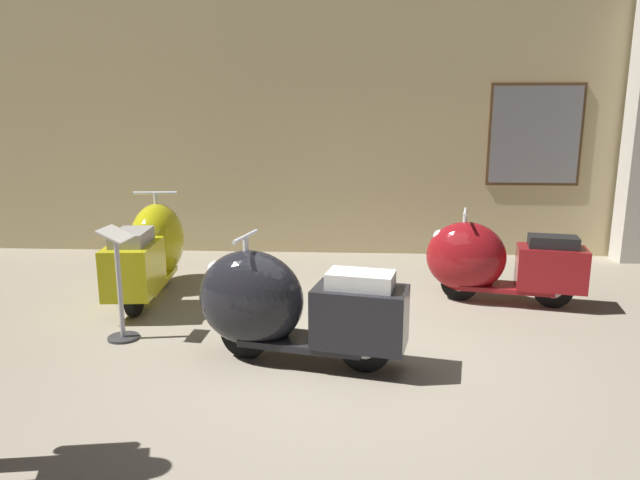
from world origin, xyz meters
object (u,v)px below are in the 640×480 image
scooter_1 (283,306)px  info_stanchion (120,294)px  scooter_0 (151,249)px  scooter_2 (491,261)px

scooter_1 → info_stanchion: bearing=-2.4°
scooter_1 → info_stanchion: 1.57m
scooter_0 → scooter_2: bearing=-96.9°
scooter_0 → info_stanchion: 1.39m
scooter_0 → scooter_2: 3.78m
scooter_2 → info_stanchion: (-3.58, -1.26, -0.03)m
scooter_0 → info_stanchion: scooter_0 is taller
scooter_1 → info_stanchion: (-1.52, 0.39, -0.05)m
scooter_0 → info_stanchion: bearing=-177.0°
scooter_0 → scooter_2: size_ratio=1.11×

